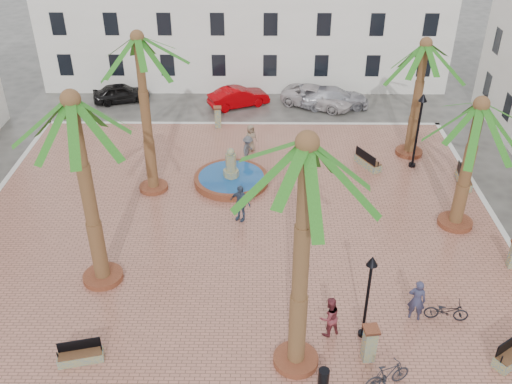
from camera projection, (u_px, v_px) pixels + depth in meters
ground at (236, 219)px, 28.81m from camera, size 120.00×120.00×0.00m
plaza at (236, 217)px, 28.77m from camera, size 26.00×22.00×0.15m
kerb_n at (243, 124)px, 38.10m from camera, size 26.30×0.30×0.16m
kerb_e at (494, 219)px, 28.67m from camera, size 0.30×22.30×0.16m
building_north at (245, 17)px, 43.24m from camera, size 30.40×7.40×9.50m
fountain at (231, 178)px, 31.41m from camera, size 4.09×4.09×2.11m
palm_nw at (139, 55)px, 27.02m from camera, size 4.98×4.98×8.67m
palm_sw at (75, 123)px, 20.76m from camera, size 5.56×5.56×8.71m
palm_s at (306, 172)px, 16.53m from camera, size 5.35×5.35×9.32m
palm_e at (478, 122)px, 25.20m from camera, size 5.44×5.44×6.76m
palm_ne at (424, 58)px, 31.27m from camera, size 5.19×5.19×7.11m
bench_s at (81, 356)px, 20.69m from camera, size 1.69×0.85×0.86m
bench_e at (463, 179)px, 31.30m from camera, size 0.75×1.90×0.98m
bench_ne at (368, 162)px, 32.93m from camera, size 1.40×1.92×0.99m
lamppost_s at (369, 283)px, 20.53m from camera, size 0.42×0.42×3.83m
lamppost_e at (420, 118)px, 31.48m from camera, size 0.49×0.49×4.50m
bollard_se at (369, 343)px, 20.50m from camera, size 0.61×0.61×1.53m
bollard_n at (218, 117)px, 37.17m from camera, size 0.56×0.56×1.42m
litter_bin at (324, 378)px, 19.69m from camera, size 0.39×0.39×0.76m
cyclist_a at (417, 300)px, 22.19m from camera, size 0.79×0.65×1.88m
bicycle_a at (446, 311)px, 22.38m from camera, size 1.77×0.81×0.90m
cyclist_b at (329, 317)px, 21.51m from camera, size 1.05×0.97×1.74m
bicycle_b at (387, 375)px, 19.59m from camera, size 1.85×1.13×1.07m
pedestrian_fountain_a at (251, 138)px, 34.32m from camera, size 0.98×0.89×1.68m
pedestrian_fountain_b at (240, 203)px, 27.99m from camera, size 1.23×0.99×1.96m
pedestrian_north at (248, 149)px, 33.05m from camera, size 0.96×1.24×1.69m
pedestrian_east at (466, 170)px, 30.95m from camera, size 0.56×1.61×1.72m
car_black at (121, 93)px, 41.15m from camera, size 4.29×2.67×1.36m
car_red at (239, 97)px, 40.43m from camera, size 4.55×3.13×1.42m
car_silver at (334, 98)px, 40.33m from camera, size 5.01×2.20×1.43m
car_white at (318, 97)px, 40.47m from camera, size 5.63×4.29×1.42m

